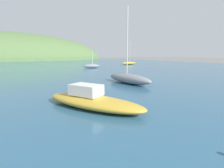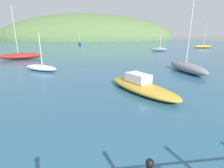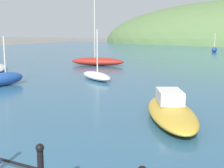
{
  "view_description": "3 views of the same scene",
  "coord_description": "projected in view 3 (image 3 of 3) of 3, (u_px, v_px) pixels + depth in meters",
  "views": [
    {
      "loc": [
        -0.14,
        1.46,
        2.08
      ],
      "look_at": [
        3.04,
        6.78,
        1.01
      ],
      "focal_mm": 28.0,
      "sensor_mm": 36.0,
      "label": 1
    },
    {
      "loc": [
        0.05,
        -0.38,
        2.86
      ],
      "look_at": [
        0.93,
        6.49,
        0.78
      ],
      "focal_mm": 28.0,
      "sensor_mm": 36.0,
      "label": 2
    },
    {
      "loc": [
        5.17,
        -1.67,
        2.76
      ],
      "look_at": [
        0.32,
        7.46,
        0.98
      ],
      "focal_mm": 50.0,
      "sensor_mm": 36.0,
      "label": 3
    }
  ],
  "objects": [
    {
      "name": "water",
      "position": [
        221.0,
        57.0,
        32.14
      ],
      "size": [
        80.0,
        60.0,
        0.1
      ],
      "primitive_type": "cube",
      "color": "#2D5B7A",
      "rests_on": "ground"
    },
    {
      "name": "boat_green_fishing",
      "position": [
        96.0,
        76.0,
        17.07
      ],
      "size": [
        2.89,
        2.36,
        2.72
      ],
      "color": "silver",
      "rests_on": "water"
    },
    {
      "name": "boat_mid_harbor",
      "position": [
        171.0,
        111.0,
        9.41
      ],
      "size": [
        3.1,
        4.34,
        0.85
      ],
      "color": "gold",
      "rests_on": "water"
    },
    {
      "name": "boat_twin_mast",
      "position": [
        4.0,
        79.0,
        15.25
      ],
      "size": [
        1.01,
        2.27,
        2.4
      ],
      "color": "#1E4793",
      "rests_on": "water"
    },
    {
      "name": "boat_far_left",
      "position": [
        214.0,
        49.0,
        39.4
      ],
      "size": [
        0.67,
        2.23,
        2.38
      ],
      "color": "#1E4793",
      "rests_on": "water"
    },
    {
      "name": "boat_far_right",
      "position": [
        97.0,
        61.0,
        24.01
      ],
      "size": [
        4.3,
        2.21,
        5.17
      ],
      "color": "maroon",
      "rests_on": "water"
    }
  ]
}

